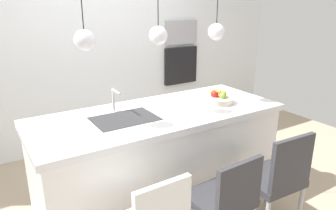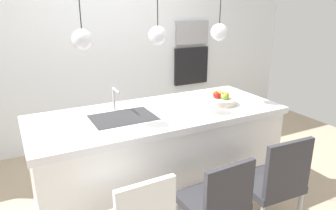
{
  "view_description": "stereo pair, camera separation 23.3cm",
  "coord_description": "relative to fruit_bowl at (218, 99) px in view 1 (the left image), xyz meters",
  "views": [
    {
      "loc": [
        -1.43,
        -2.43,
        1.9
      ],
      "look_at": [
        0.1,
        0.0,
        0.96
      ],
      "focal_mm": 34.04,
      "sensor_mm": 36.0,
      "label": 1
    },
    {
      "loc": [
        -1.23,
        -2.55,
        1.9
      ],
      "look_at": [
        0.1,
        0.0,
        0.96
      ],
      "focal_mm": 34.04,
      "sensor_mm": 36.0,
      "label": 2
    }
  ],
  "objects": [
    {
      "name": "chair_middle",
      "position": [
        -0.63,
        -0.84,
        -0.46
      ],
      "size": [
        0.46,
        0.44,
        0.85
      ],
      "color": "#333338",
      "rests_on": "ground"
    },
    {
      "name": "oven",
      "position": [
        0.66,
        1.66,
        0.0
      ],
      "size": [
        0.56,
        0.08,
        0.56
      ],
      "primitive_type": "cube",
      "color": "black",
      "rests_on": "back_wall"
    },
    {
      "name": "fruit_bowl",
      "position": [
        0.0,
        0.0,
        0.0
      ],
      "size": [
        0.3,
        0.3,
        0.16
      ],
      "color": "beige",
      "rests_on": "kitchen_island"
    },
    {
      "name": "kitchen_island",
      "position": [
        -0.66,
        0.08,
        -0.5
      ],
      "size": [
        2.38,
        0.95,
        0.91
      ],
      "color": "white",
      "rests_on": "ground"
    },
    {
      "name": "chair_far",
      "position": [
        -0.07,
        -0.85,
        -0.45
      ],
      "size": [
        0.48,
        0.46,
        0.91
      ],
      "color": "#333338",
      "rests_on": "ground"
    },
    {
      "name": "floor",
      "position": [
        -0.66,
        0.08,
        -0.96
      ],
      "size": [
        6.6,
        6.6,
        0.0
      ],
      "primitive_type": "plane",
      "color": "tan",
      "rests_on": "ground"
    },
    {
      "name": "pendant_light_right",
      "position": [
        -0.0,
        0.08,
        0.66
      ],
      "size": [
        0.17,
        0.17,
        0.77
      ],
      "color": "silver"
    },
    {
      "name": "pendant_light_left",
      "position": [
        -1.31,
        0.08,
        0.66
      ],
      "size": [
        0.17,
        0.17,
        0.77
      ],
      "color": "silver"
    },
    {
      "name": "faucet",
      "position": [
        -1.01,
        0.29,
        0.1
      ],
      "size": [
        0.02,
        0.17,
        0.22
      ],
      "color": "silver",
      "rests_on": "kitchen_island"
    },
    {
      "name": "microwave",
      "position": [
        0.66,
        1.66,
        0.5
      ],
      "size": [
        0.54,
        0.08,
        0.34
      ],
      "primitive_type": "cube",
      "color": "#9E9EA3",
      "rests_on": "back_wall"
    },
    {
      "name": "sink_basin",
      "position": [
        -1.01,
        0.08,
        -0.05
      ],
      "size": [
        0.56,
        0.4,
        0.02
      ],
      "primitive_type": "cube",
      "color": "#2D2D30",
      "rests_on": "kitchen_island"
    },
    {
      "name": "pendant_light_center",
      "position": [
        -0.66,
        0.08,
        0.66
      ],
      "size": [
        0.17,
        0.17,
        0.77
      ],
      "color": "silver"
    },
    {
      "name": "back_wall",
      "position": [
        -0.66,
        1.73,
        0.34
      ],
      "size": [
        6.0,
        0.1,
        2.6
      ],
      "primitive_type": "cube",
      "color": "white",
      "rests_on": "ground"
    }
  ]
}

